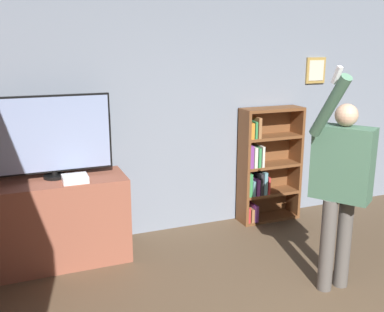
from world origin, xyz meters
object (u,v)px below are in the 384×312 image
object	(u,v)px
game_console	(75,179)
bookshelf	(264,167)
television	(52,136)
person	(341,179)

from	to	relation	value
game_console	bookshelf	xyz separation A→B (m)	(2.31, 0.37, -0.22)
television	person	bearing A→B (deg)	-33.74
game_console	bookshelf	distance (m)	2.35
bookshelf	person	world-z (taller)	person
game_console	person	bearing A→B (deg)	-31.82
television	game_console	xyz separation A→B (m)	(0.17, -0.21, -0.39)
game_console	television	bearing A→B (deg)	128.57
game_console	bookshelf	world-z (taller)	bookshelf
game_console	bookshelf	bearing A→B (deg)	9.07
television	bookshelf	world-z (taller)	television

